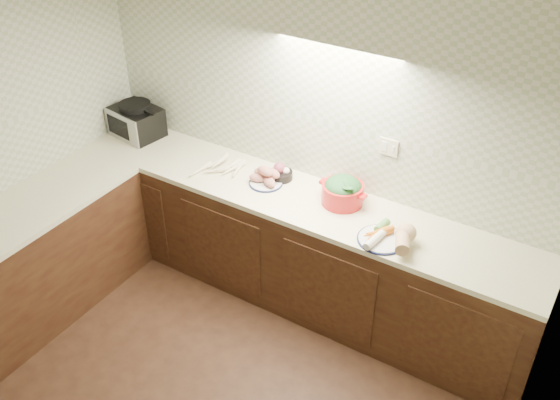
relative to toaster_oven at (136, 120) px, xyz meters
The scene contains 8 objects.
room 2.31m from the toaster_oven, 45.53° to the right, with size 3.60×3.60×2.60m.
counter 1.39m from the toaster_oven, 45.94° to the right, with size 3.60×3.60×0.90m.
toaster_oven is the anchor object (origin of this frame).
parsnip_pile 0.96m from the toaster_oven, ahead, with size 0.38×0.34×0.08m.
sweet_potato_plate 1.31m from the toaster_oven, ahead, with size 0.25×0.25×0.15m.
onion_bowl 1.36m from the toaster_oven, ahead, with size 0.17×0.17×0.13m.
dutch_oven 1.89m from the toaster_oven, ahead, with size 0.36×0.32×0.20m.
veg_plate 2.37m from the toaster_oven, ahead, with size 0.39×0.38×0.14m.
Camera 1 is at (1.85, -1.66, 3.37)m, focal length 40.00 mm.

